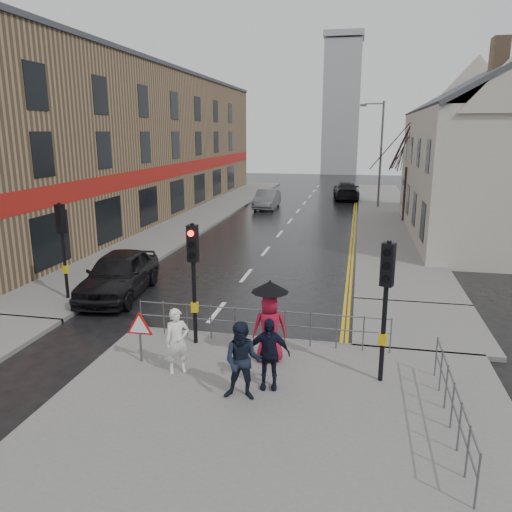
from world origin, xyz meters
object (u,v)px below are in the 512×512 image
at_px(pedestrian_d, 268,353).
at_px(car_parked, 119,274).
at_px(pedestrian_b, 243,361).
at_px(car_mid, 267,199).
at_px(pedestrian_with_umbrella, 270,319).
at_px(pedestrian_a, 177,341).

distance_m(pedestrian_d, car_parked, 8.87).
height_order(pedestrian_b, car_mid, pedestrian_b).
bearing_deg(pedestrian_with_umbrella, pedestrian_b, -97.22).
height_order(pedestrian_with_umbrella, car_mid, pedestrian_with_umbrella).
bearing_deg(car_mid, pedestrian_d, -79.93).
distance_m(pedestrian_a, pedestrian_d, 2.33).
height_order(pedestrian_b, pedestrian_d, pedestrian_b).
bearing_deg(pedestrian_a, pedestrian_with_umbrella, -4.57).
distance_m(pedestrian_with_umbrella, pedestrian_d, 1.41).
relative_size(pedestrian_a, pedestrian_d, 0.96).
bearing_deg(car_parked, pedestrian_d, -47.43).
distance_m(pedestrian_a, pedestrian_with_umbrella, 2.37).
relative_size(pedestrian_with_umbrella, car_parked, 0.44).
bearing_deg(car_mid, pedestrian_b, -81.04).
bearing_deg(pedestrian_d, pedestrian_with_umbrella, 92.75).
distance_m(pedestrian_a, car_parked, 7.05).
xyz_separation_m(pedestrian_a, pedestrian_d, (2.31, -0.31, 0.03)).
xyz_separation_m(pedestrian_with_umbrella, car_parked, (-6.43, 4.51, -0.46)).
height_order(pedestrian_b, pedestrian_with_umbrella, pedestrian_with_umbrella).
relative_size(pedestrian_b, car_parked, 0.37).
height_order(pedestrian_d, car_mid, pedestrian_d).
bearing_deg(pedestrian_d, car_parked, 132.49).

